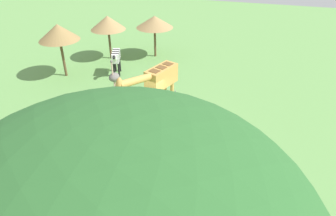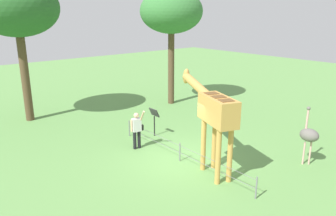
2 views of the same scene
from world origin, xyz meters
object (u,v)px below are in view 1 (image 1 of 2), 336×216
object	(u,v)px
zebra	(116,58)
info_sign	(108,158)
giraffe	(157,82)
shade_hut_aside	(58,32)
shade_hut_far	(108,23)
shade_hut_near	(155,22)
ostrich	(114,77)
visitor	(151,155)

from	to	relation	value
zebra	info_sign	distance (m)	9.54
giraffe	shade_hut_aside	distance (m)	8.26
shade_hut_far	zebra	bearing A→B (deg)	33.39
giraffe	shade_hut_near	size ratio (longest dim) A/B	1.24
shade_hut_near	shade_hut_far	size ratio (longest dim) A/B	0.96
shade_hut_far	info_sign	bearing A→B (deg)	25.32
zebra	ostrich	size ratio (longest dim) A/B	0.80
shade_hut_far	shade_hut_aside	xyz separation A→B (m)	(3.55, -1.51, 0.26)
shade_hut_far	info_sign	distance (m)	12.54
info_sign	shade_hut_aside	bearing A→B (deg)	-138.36
giraffe	shade_hut_near	xyz separation A→B (m)	(-8.39, -2.94, 0.28)
giraffe	visitor	distance (m)	3.79
shade_hut_far	shade_hut_aside	size ratio (longest dim) A/B	0.92
visitor	info_sign	world-z (taller)	visitor
giraffe	info_sign	size ratio (longest dim) A/B	2.80
shade_hut_aside	info_sign	size ratio (longest dim) A/B	2.55
zebra	info_sign	xyz separation A→B (m)	(8.79, 3.70, -0.21)
ostrich	info_sign	size ratio (longest dim) A/B	1.70
giraffe	ostrich	distance (m)	3.87
visitor	info_sign	distance (m)	1.63
shade_hut_near	info_sign	distance (m)	12.84
giraffe	shade_hut_far	xyz separation A→B (m)	(-7.09, -5.93, 0.32)
info_sign	zebra	bearing A→B (deg)	-157.15
visitor	giraffe	bearing A→B (deg)	-166.09
giraffe	shade_hut_far	bearing A→B (deg)	-140.08
visitor	shade_hut_far	xyz separation A→B (m)	(-10.52, -6.78, 1.69)
shade_hut_far	shade_hut_aside	world-z (taller)	shade_hut_aside
shade_hut_aside	shade_hut_far	bearing A→B (deg)	156.96
visitor	ostrich	distance (m)	6.70
giraffe	shade_hut_aside	size ratio (longest dim) A/B	1.10
zebra	shade_hut_near	bearing A→B (deg)	159.76
shade_hut_near	info_sign	bearing A→B (deg)	10.52
visitor	zebra	world-z (taller)	visitor
zebra	shade_hut_far	bearing A→B (deg)	-146.61
shade_hut_near	shade_hut_far	world-z (taller)	shade_hut_far
giraffe	shade_hut_near	bearing A→B (deg)	-160.65
giraffe	ostrich	xyz separation A→B (m)	(-1.92, -3.17, -1.10)
shade_hut_aside	info_sign	bearing A→B (deg)	41.64
giraffe	ostrich	size ratio (longest dim) A/B	1.64
zebra	shade_hut_far	distance (m)	3.26
shade_hut_near	shade_hut_far	bearing A→B (deg)	-66.59
giraffe	shade_hut_aside	xyz separation A→B (m)	(-3.54, -7.44, 0.58)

